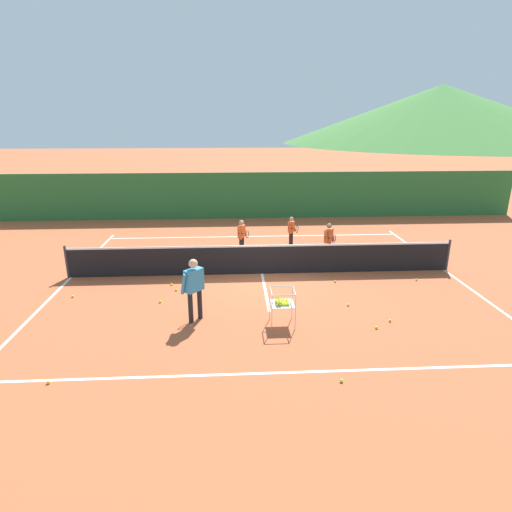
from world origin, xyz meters
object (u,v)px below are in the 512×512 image
Objects in this scene: student_0 at (242,234)px; tennis_ball_1 at (176,290)px; ball_cart at (282,302)px; tennis_ball_2 at (160,302)px; instructor at (194,284)px; tennis_ball_3 at (73,296)px; tennis_ball_9 at (172,284)px; tennis_ball_0 at (348,305)px; tennis_ball_4 at (335,281)px; tennis_ball_10 at (342,381)px; tennis_ball_8 at (377,327)px; tennis_ball_7 at (390,320)px; tennis_ball_6 at (48,382)px; tennis_ball_5 at (416,280)px; student_1 at (292,229)px; tennis_net at (262,259)px; student_2 at (329,238)px.

tennis_ball_1 is (-2.02, -3.46, -0.74)m from student_0.
tennis_ball_2 is (-3.18, 1.45, -0.56)m from ball_cart.
instructor is 4.04m from tennis_ball_3.
student_0 is 3.80m from tennis_ball_9.
instructor is at bearing -103.61° from student_0.
tennis_ball_3 is (-4.89, -3.76, -0.74)m from student_0.
tennis_ball_0 and tennis_ball_4 have the same top height.
instructor is at bearing -68.75° from tennis_ball_9.
tennis_ball_10 is (3.01, -2.79, -0.94)m from instructor.
tennis_ball_8 is at bearing -9.25° from instructor.
tennis_ball_3 is 8.66m from tennis_ball_7.
tennis_ball_5 is at bearing 27.55° from tennis_ball_6.
instructor is at bearing -117.81° from student_1.
tennis_net is 182.44× the size of tennis_ball_4.
student_0 is 2.12m from student_1.
tennis_ball_8 is (0.29, -3.03, 0.00)m from tennis_ball_4.
instructor is at bearing -46.04° from tennis_ball_2.
tennis_ball_10 is (1.11, -6.00, -0.47)m from tennis_net.
instructor is 2.24m from tennis_ball_1.
tennis_net is 2.96m from tennis_ball_1.
student_2 is at bearing 83.43° from tennis_ball_4.
tennis_ball_4 is (-0.25, -2.21, -0.76)m from student_2.
student_2 is at bearing 46.10° from instructor.
tennis_ball_3 is (-2.87, -0.30, 0.00)m from tennis_ball_1.
instructor is 23.77× the size of tennis_ball_3.
ball_cart is at bearing -9.36° from instructor.
tennis_ball_6 and tennis_ball_7 have the same top height.
tennis_ball_2 is at bearing 66.95° from tennis_ball_6.
tennis_ball_9 is at bearing -137.59° from student_1.
student_0 reaches higher than tennis_ball_10.
tennis_ball_8 is (1.13, -6.89, -0.68)m from student_1.
tennis_ball_0 is 1.00× the size of tennis_ball_7.
tennis_net is 3.42m from tennis_ball_0.
instructor is 7.11m from tennis_ball_5.
tennis_ball_2 is at bearing 136.24° from tennis_ball_10.
tennis_ball_8 is (3.09, -6.08, -0.74)m from student_0.
tennis_net is 4.66m from tennis_ball_7.
tennis_net is 3.27m from student_1.
tennis_ball_7 is at bearing 16.12° from tennis_ball_6.
tennis_ball_9 is at bearing 179.61° from tennis_ball_5.
student_1 is at bearing 33.73° from tennis_ball_3.
tennis_net is 5.73m from tennis_ball_3.
tennis_ball_3 is (-6.85, -4.57, -0.68)m from student_1.
tennis_ball_8 is at bearing -127.00° from tennis_ball_5.
tennis_ball_8 is at bearing -30.08° from tennis_ball_9.
student_1 is 5.87m from tennis_ball_1.
tennis_ball_3 is 7.72m from tennis_ball_4.
tennis_ball_1 is at bearing -152.71° from student_2.
tennis_ball_9 is at bearing 15.87° from tennis_ball_3.
instructor reaches higher than student_2.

